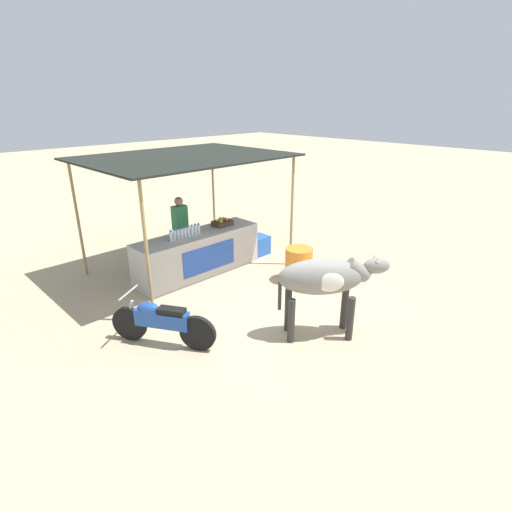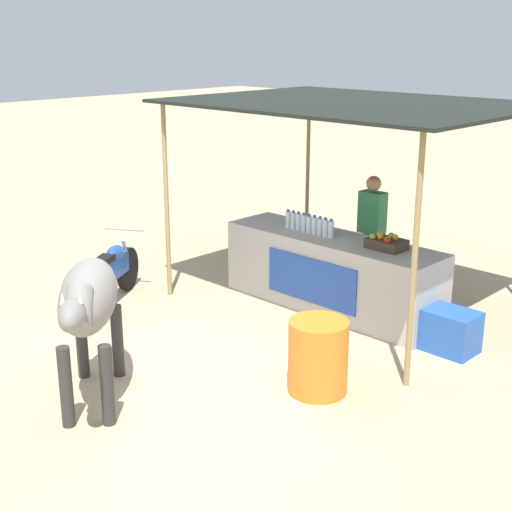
% 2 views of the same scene
% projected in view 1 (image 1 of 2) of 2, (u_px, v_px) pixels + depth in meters
% --- Properties ---
extents(ground_plane, '(60.00, 60.00, 0.00)m').
position_uv_depth(ground_plane, '(268.00, 305.00, 7.79)').
color(ground_plane, tan).
extents(stall_counter, '(3.00, 0.82, 0.96)m').
position_uv_depth(stall_counter, '(198.00, 253.00, 9.06)').
color(stall_counter, '#B2ADA8').
rests_on(stall_counter, ground).
extents(stall_awning, '(4.20, 3.20, 2.63)m').
position_uv_depth(stall_awning, '(185.00, 161.00, 8.51)').
color(stall_awning, black).
rests_on(stall_awning, ground).
extents(water_bottle_row, '(0.79, 0.07, 0.25)m').
position_uv_depth(water_bottle_row, '(185.00, 232.00, 8.58)').
color(water_bottle_row, silver).
rests_on(water_bottle_row, stall_counter).
extents(fruit_crate, '(0.44, 0.32, 0.18)m').
position_uv_depth(fruit_crate, '(222.00, 223.00, 9.40)').
color(fruit_crate, '#3F3326').
rests_on(fruit_crate, stall_counter).
extents(vendor_behind_counter, '(0.34, 0.22, 1.65)m').
position_uv_depth(vendor_behind_counter, '(181.00, 230.00, 9.47)').
color(vendor_behind_counter, '#383842').
rests_on(vendor_behind_counter, ground).
extents(cooler_box, '(0.60, 0.44, 0.48)m').
position_uv_depth(cooler_box, '(257.00, 246.00, 10.25)').
color(cooler_box, blue).
rests_on(cooler_box, ground).
extents(water_barrel, '(0.59, 0.59, 0.75)m').
position_uv_depth(water_barrel, '(299.00, 265.00, 8.73)').
color(water_barrel, orange).
rests_on(water_barrel, ground).
extents(cow, '(1.62, 1.47, 1.44)m').
position_uv_depth(cow, '(325.00, 279.00, 6.45)').
color(cow, gray).
rests_on(cow, ground).
extents(motorcycle_parked, '(1.03, 1.58, 0.90)m').
position_uv_depth(motorcycle_parked, '(161.00, 321.00, 6.41)').
color(motorcycle_parked, black).
rests_on(motorcycle_parked, ground).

